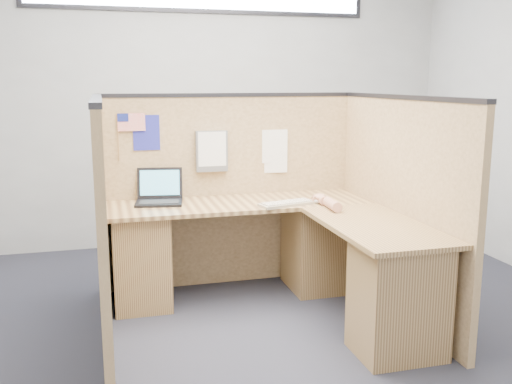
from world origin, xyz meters
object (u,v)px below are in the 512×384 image
object	(u,v)px
l_desk	(279,258)
mouse	(320,200)
keyboard	(287,204)
laptop	(158,194)

from	to	relation	value
l_desk	mouse	world-z (taller)	mouse
mouse	keyboard	bearing A→B (deg)	-180.00
laptop	mouse	world-z (taller)	laptop
laptop	keyboard	bearing A→B (deg)	-12.29
l_desk	keyboard	xyz separation A→B (m)	(0.11, 0.19, 0.35)
keyboard	l_desk	bearing A→B (deg)	-135.51
laptop	keyboard	xyz separation A→B (m)	(0.90, -0.35, -0.05)
keyboard	mouse	xyz separation A→B (m)	(0.26, 0.00, 0.01)
laptop	mouse	xyz separation A→B (m)	(1.15, -0.35, -0.04)
l_desk	laptop	distance (m)	1.03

